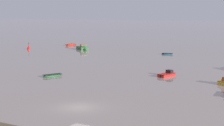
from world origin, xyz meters
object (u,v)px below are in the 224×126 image
Objects in this scene: motorboat_moored_5 at (169,75)px; motorboat_moored_1 at (83,49)px; channel_buoy at (29,48)px; rowboat_moored_5 at (53,76)px; rowboat_moored_6 at (71,45)px; rowboat_moored_7 at (167,54)px.

motorboat_moored_1 is at bearing 67.86° from motorboat_moored_5.
motorboat_moored_1 is 2.84× the size of channel_buoy.
motorboat_moored_5 is at bearing 147.82° from rowboat_moored_5.
rowboat_moored_6 is at bearing 76.75° from channel_buoy.
rowboat_moored_5 reaches higher than rowboat_moored_7.
rowboat_moored_5 is at bearing 71.76° from rowboat_moored_7.
rowboat_moored_7 is 1.44× the size of channel_buoy.
channel_buoy is (-53.92, 22.95, 0.22)m from motorboat_moored_5.
rowboat_moored_5 is at bearing -23.41° from motorboat_moored_1.
channel_buoy is at bearing 82.52° from motorboat_moored_5.
channel_buoy reaches higher than rowboat_moored_6.
motorboat_moored_1 is 1.34× the size of rowboat_moored_6.
channel_buoy reaches higher than rowboat_moored_5.
motorboat_moored_1 reaches higher than rowboat_moored_7.
rowboat_moored_5 is 0.86× the size of motorboat_moored_5.
rowboat_moored_6 is at bearing -120.93° from rowboat_moored_5.
motorboat_moored_1 is 14.96m from rowboat_moored_6.
channel_buoy reaches higher than motorboat_moored_1.
rowboat_moored_7 is at bearing 37.10° from motorboat_moored_5.
rowboat_moored_7 is 42.49m from channel_buoy.
rowboat_moored_6 is at bearing 67.28° from motorboat_moored_5.
motorboat_moored_1 is at bearing -126.46° from rowboat_moored_5.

